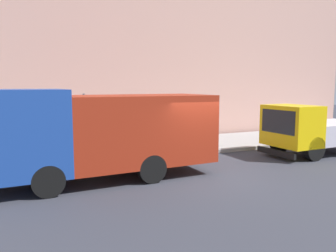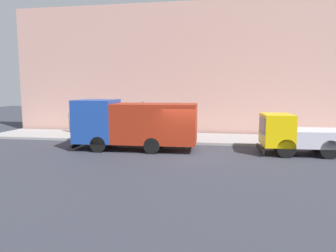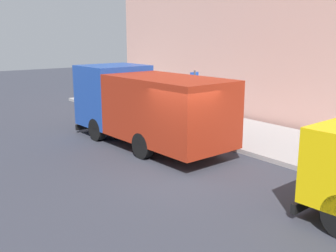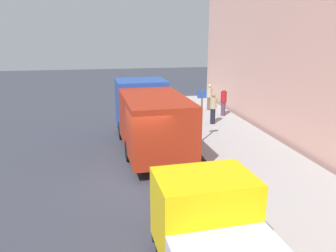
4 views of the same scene
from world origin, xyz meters
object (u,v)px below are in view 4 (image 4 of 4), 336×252
object	(u,v)px
pedestrian_standing	(223,101)
street_sign_post	(202,111)
pedestrian_third	(209,96)
pedestrian_walking	(213,108)
large_utility_truck	(149,116)

from	to	relation	value
pedestrian_standing	street_sign_post	size ratio (longest dim) A/B	0.68
pedestrian_standing	pedestrian_third	distance (m)	1.78
street_sign_post	pedestrian_standing	bearing A→B (deg)	58.78
pedestrian_third	street_sign_post	world-z (taller)	street_sign_post
pedestrian_third	street_sign_post	size ratio (longest dim) A/B	0.69
pedestrian_walking	street_sign_post	world-z (taller)	street_sign_post
street_sign_post	pedestrian_walking	bearing A→B (deg)	62.01
pedestrian_standing	pedestrian_third	bearing A→B (deg)	120.16
pedestrian_walking	pedestrian_standing	size ratio (longest dim) A/B	1.01
large_utility_truck	pedestrian_standing	bearing A→B (deg)	39.78
large_utility_truck	pedestrian_standing	world-z (taller)	large_utility_truck
pedestrian_walking	street_sign_post	size ratio (longest dim) A/B	0.69
large_utility_truck	street_sign_post	distance (m)	2.51
pedestrian_standing	pedestrian_third	size ratio (longest dim) A/B	0.99
large_utility_truck	pedestrian_walking	distance (m)	5.20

